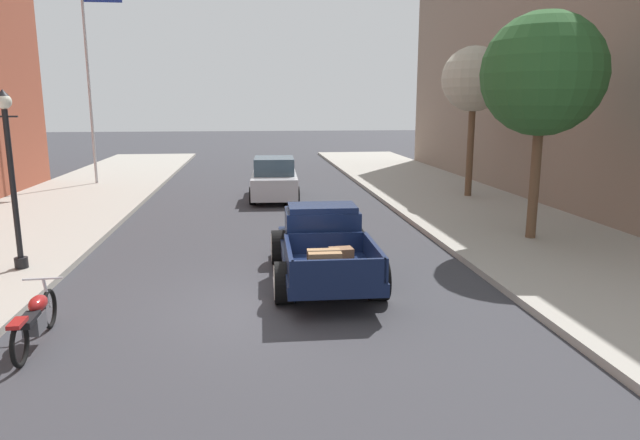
% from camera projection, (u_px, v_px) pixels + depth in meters
% --- Properties ---
extents(ground_plane, '(140.00, 140.00, 0.00)m').
position_uv_depth(ground_plane, '(277.00, 304.00, 10.63)').
color(ground_plane, '#333338').
extents(sidewalk_right, '(5.50, 64.00, 0.15)m').
position_uv_depth(sidewalk_right, '(634.00, 286.00, 11.46)').
color(sidewalk_right, '#9E998E').
rests_on(sidewalk_right, ground).
extents(hotrod_truck_navy, '(2.25, 4.97, 1.58)m').
position_uv_depth(hotrod_truck_navy, '(322.00, 243.00, 12.19)').
color(hotrod_truck_navy, '#0F1938').
rests_on(hotrod_truck_navy, ground).
extents(motorcycle_parked, '(0.62, 2.12, 0.93)m').
position_uv_depth(motorcycle_parked, '(35.00, 319.00, 8.73)').
color(motorcycle_parked, black).
rests_on(motorcycle_parked, ground).
extents(car_background_silver, '(2.00, 4.37, 1.65)m').
position_uv_depth(car_background_silver, '(274.00, 180.00, 22.31)').
color(car_background_silver, '#B7B7BC').
rests_on(car_background_silver, ground).
extents(street_lamp_near, '(0.50, 0.32, 3.85)m').
position_uv_depth(street_lamp_near, '(11.00, 167.00, 12.00)').
color(street_lamp_near, black).
rests_on(street_lamp_near, sidewalk_left).
extents(flagpole, '(1.74, 0.16, 9.16)m').
position_uv_depth(flagpole, '(92.00, 56.00, 24.75)').
color(flagpole, '#B2B2B7').
rests_on(flagpole, sidewalk_left).
extents(street_tree_nearest, '(3.16, 3.16, 5.88)m').
position_uv_depth(street_tree_nearest, '(543.00, 75.00, 14.45)').
color(street_tree_nearest, brown).
rests_on(street_tree_nearest, sidewalk_right).
extents(street_tree_second, '(2.44, 2.44, 5.70)m').
position_uv_depth(street_tree_second, '(474.00, 80.00, 21.40)').
color(street_tree_second, brown).
rests_on(street_tree_second, sidewalk_right).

